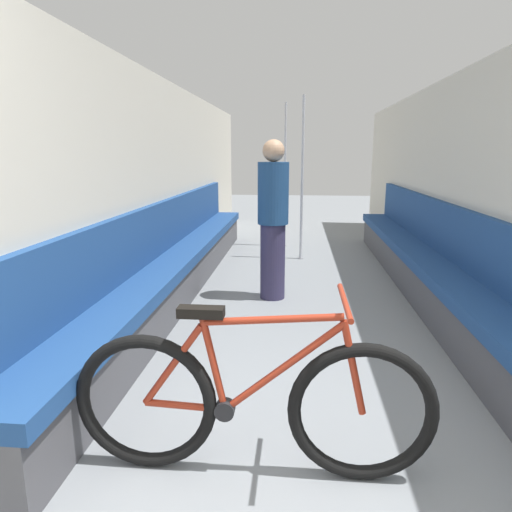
% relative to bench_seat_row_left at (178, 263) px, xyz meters
% --- Properties ---
extents(wall_left, '(0.10, 10.30, 2.18)m').
position_rel_bench_seat_row_left_xyz_m(wall_left, '(-0.22, -0.07, 0.77)').
color(wall_left, beige).
rests_on(wall_left, ground).
extents(wall_right, '(0.10, 10.30, 2.18)m').
position_rel_bench_seat_row_left_xyz_m(wall_right, '(2.75, -0.07, 0.77)').
color(wall_right, beige).
rests_on(wall_right, ground).
extents(bench_seat_row_left, '(0.41, 6.14, 0.95)m').
position_rel_bench_seat_row_left_xyz_m(bench_seat_row_left, '(0.00, 0.00, 0.00)').
color(bench_seat_row_left, '#4C4C51').
rests_on(bench_seat_row_left, ground).
extents(bench_seat_row_right, '(0.41, 6.14, 0.95)m').
position_rel_bench_seat_row_left_xyz_m(bench_seat_row_right, '(2.52, 0.00, 0.00)').
color(bench_seat_row_right, '#4C4C51').
rests_on(bench_seat_row_right, ground).
extents(bicycle, '(1.62, 0.46, 0.84)m').
position_rel_bench_seat_row_left_xyz_m(bicycle, '(1.03, -2.67, 0.03)').
color(bicycle, black).
rests_on(bicycle, ground).
extents(grab_pole_near, '(0.08, 0.08, 2.16)m').
position_rel_bench_seat_row_left_xyz_m(grab_pole_near, '(1.27, 1.70, 0.73)').
color(grab_pole_near, gray).
rests_on(grab_pole_near, ground).
extents(grab_pole_far, '(0.08, 0.08, 2.16)m').
position_rel_bench_seat_row_left_xyz_m(grab_pole_far, '(1.02, 2.57, 0.73)').
color(grab_pole_far, gray).
rests_on(grab_pole_far, ground).
extents(passenger_standing, '(0.30, 0.30, 1.55)m').
position_rel_bench_seat_row_left_xyz_m(passenger_standing, '(0.98, -0.08, 0.48)').
color(passenger_standing, '#332D4C').
rests_on(passenger_standing, ground).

